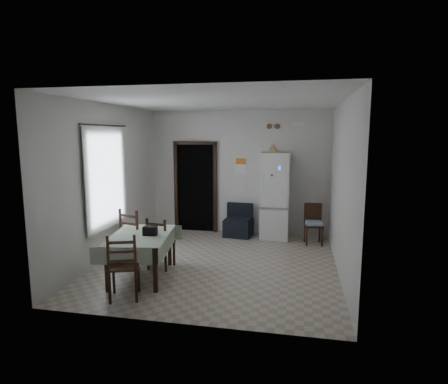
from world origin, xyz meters
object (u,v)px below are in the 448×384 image
at_px(fridge, 275,196).
at_px(corner_chair, 314,224).
at_px(dining_table, 141,256).
at_px(dining_chair_near_head, 124,265).
at_px(navy_seat, 238,220).
at_px(dining_chair_far_right, 161,242).
at_px(dining_chair_far_left, 137,237).

distance_m(fridge, corner_chair, 1.06).
xyz_separation_m(dining_table, dining_chair_near_head, (0.09, -0.80, 0.13)).
distance_m(navy_seat, dining_chair_far_right, 2.54).
xyz_separation_m(dining_table, dining_chair_far_left, (-0.32, 0.54, 0.16)).
height_order(fridge, navy_seat, fridge).
xyz_separation_m(fridge, dining_chair_far_right, (-1.83, -2.33, -0.52)).
relative_size(fridge, navy_seat, 2.63).
relative_size(dining_chair_far_left, dining_chair_far_right, 1.15).
xyz_separation_m(dining_chair_far_left, dining_chair_near_head, (0.41, -1.34, -0.04)).
xyz_separation_m(corner_chair, dining_chair_near_head, (-2.75, -3.30, 0.05)).
height_order(fridge, dining_table, fridge).
relative_size(fridge, dining_table, 1.40).
xyz_separation_m(fridge, navy_seat, (-0.83, 0.00, -0.60)).
xyz_separation_m(fridge, dining_chair_far_left, (-2.31, -2.28, -0.45)).
distance_m(corner_chair, dining_table, 3.79).
relative_size(corner_chair, dining_chair_far_left, 0.83).
relative_size(fridge, dining_chair_far_left, 1.86).
relative_size(dining_chair_far_right, dining_chair_near_head, 0.93).
xyz_separation_m(navy_seat, dining_chair_far_left, (-1.48, -2.28, 0.15)).
height_order(dining_table, dining_chair_near_head, dining_chair_near_head).
relative_size(dining_chair_far_left, dining_chair_near_head, 1.07).
distance_m(corner_chair, dining_chair_near_head, 4.30).
height_order(fridge, dining_chair_far_right, fridge).
distance_m(dining_chair_far_left, dining_chair_far_right, 0.49).
relative_size(navy_seat, dining_chair_near_head, 0.76).
bearing_deg(navy_seat, dining_chair_far_right, -106.50).
xyz_separation_m(navy_seat, dining_table, (-1.16, -2.82, -0.01)).
xyz_separation_m(navy_seat, dining_chair_far_right, (-1.00, -2.33, 0.09)).
bearing_deg(dining_chair_near_head, fridge, -136.65).
bearing_deg(navy_seat, dining_chair_far_left, -116.23).
bearing_deg(corner_chair, dining_chair_far_left, -155.35).
xyz_separation_m(corner_chair, dining_chair_far_left, (-3.16, -1.96, 0.09)).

